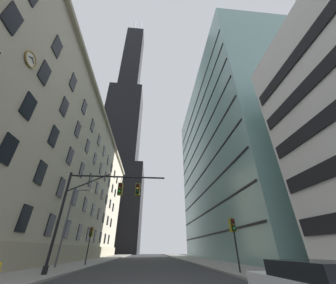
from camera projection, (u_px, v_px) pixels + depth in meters
The scene contains 7 objects.
station_building at pixel (61, 179), 36.56m from camera, with size 14.14×65.03×27.42m.
dark_skyscraper at pixel (120, 145), 105.33m from camera, with size 28.41×28.41×179.81m.
glass_office_midrise at pixel (237, 156), 45.44m from camera, with size 19.03×43.46×42.73m.
traffic_signal_mast at pixel (105, 198), 15.75m from camera, with size 8.41×0.63×7.38m.
traffic_light_near_right at pixel (233, 228), 15.48m from camera, with size 0.40×0.63×3.79m.
traffic_light_far_left at pixel (91, 234), 22.62m from camera, with size 0.40×0.63×3.89m.
street_lamppost at pixel (71, 217), 20.27m from camera, with size 2.37×0.32×7.63m.
Camera 1 is at (-0.05, -10.51, 1.64)m, focal length 20.01 mm.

